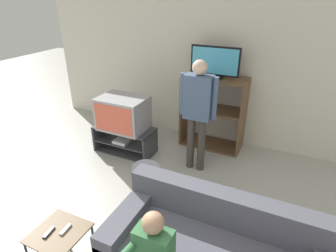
# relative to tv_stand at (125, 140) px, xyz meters

# --- Properties ---
(wall_back) EXTENTS (6.40, 0.06, 2.60)m
(wall_back) POSITION_rel_tv_stand_xyz_m (1.06, 1.13, 1.09)
(wall_back) COLOR silver
(wall_back) RESTS_ON ground_plane
(tv_stand) EXTENTS (0.99, 0.46, 0.43)m
(tv_stand) POSITION_rel_tv_stand_xyz_m (0.00, 0.00, 0.00)
(tv_stand) COLOR #38383D
(tv_stand) RESTS_ON ground_plane
(television_main) EXTENTS (0.74, 0.55, 0.52)m
(television_main) POSITION_rel_tv_stand_xyz_m (0.01, -0.00, 0.48)
(television_main) COLOR #9E9EA3
(television_main) RESTS_ON tv_stand
(media_shelf) EXTENTS (1.02, 0.49, 1.21)m
(media_shelf) POSITION_rel_tv_stand_xyz_m (1.23, 0.81, 0.40)
(media_shelf) COLOR brown
(media_shelf) RESTS_ON ground_plane
(television_flat) EXTENTS (0.77, 0.20, 0.48)m
(television_flat) POSITION_rel_tv_stand_xyz_m (1.21, 0.79, 1.22)
(television_flat) COLOR black
(television_flat) RESTS_ON media_shelf
(folding_stool) EXTENTS (0.37, 0.45, 0.60)m
(folding_stool) POSITION_rel_tv_stand_xyz_m (0.99, -1.03, 0.26)
(folding_stool) COLOR #99999E
(folding_stool) RESTS_ON ground_plane
(snack_table) EXTENTS (0.49, 0.49, 0.34)m
(snack_table) POSITION_rel_tv_stand_xyz_m (0.57, -2.03, 0.10)
(snack_table) COLOR brown
(snack_table) RESTS_ON ground_plane
(remote_control_black) EXTENTS (0.05, 0.15, 0.02)m
(remote_control_black) POSITION_rel_tv_stand_xyz_m (0.51, -2.08, 0.14)
(remote_control_black) COLOR black
(remote_control_black) RESTS_ON snack_table
(remote_control_white) EXTENTS (0.05, 0.15, 0.02)m
(remote_control_white) POSITION_rel_tv_stand_xyz_m (0.62, -1.99, 0.14)
(remote_control_white) COLOR gray
(remote_control_white) RESTS_ON snack_table
(person_standing_adult) EXTENTS (0.53, 0.20, 1.64)m
(person_standing_adult) POSITION_rel_tv_stand_xyz_m (1.23, 0.03, 0.79)
(person_standing_adult) COLOR #3D3833
(person_standing_adult) RESTS_ON ground_plane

